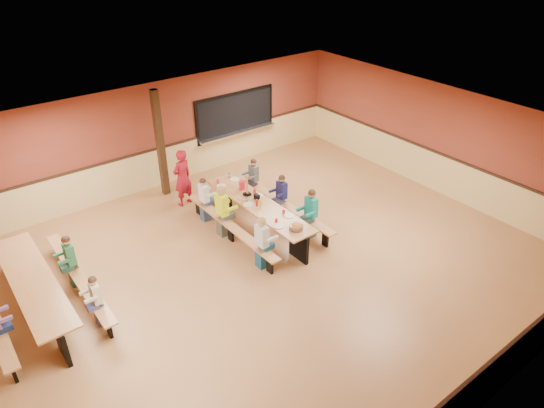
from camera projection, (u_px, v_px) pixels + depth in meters
ground at (265, 267)px, 10.84m from camera, size 12.00×12.00×0.00m
room_envelope at (265, 241)px, 10.49m from camera, size 12.04×10.04×3.02m
kitchen_pass_through at (236, 116)px, 14.83m from camera, size 2.78×0.28×1.38m
structural_post at (160, 144)px, 12.97m from camera, size 0.18×0.18×3.00m
cafeteria_table_main at (258, 211)px, 11.89m from camera, size 1.91×3.70×0.74m
cafeteria_table_second at (35, 288)px, 9.41m from camera, size 1.91×3.70×0.74m
seated_child_white_left at (262, 243)px, 10.54m from camera, size 0.39×0.32×1.26m
seated_adult_yellow at (222, 211)px, 11.62m from camera, size 0.42×0.35×1.32m
seated_child_grey_left at (204, 200)px, 12.23m from camera, size 0.36×0.29×1.18m
seated_child_teal_right at (311, 214)px, 11.58m from camera, size 0.40×0.32×1.26m
seated_child_navy_right at (282, 197)px, 12.37m from camera, size 0.36×0.29×1.19m
seated_child_char_right at (254, 179)px, 13.20m from camera, size 0.35×0.29×1.17m
seated_child_green_sec at (71, 261)px, 10.02m from camera, size 0.37×0.30×1.21m
seated_child_tan_sec at (97, 301)px, 9.05m from camera, size 0.32×0.27×1.12m
standing_woman at (182, 178)px, 12.82m from camera, size 0.65×0.50×1.59m
punch_pitcher at (242, 185)px, 12.34m from camera, size 0.16×0.16×0.22m
chip_bowl at (296, 226)px, 10.77m from camera, size 0.32×0.32×0.15m
napkin_dispenser at (257, 197)px, 11.93m from camera, size 0.10×0.14×0.13m
condiment_mustard at (260, 203)px, 11.65m from camera, size 0.06×0.06×0.17m
condiment_ketchup at (257, 203)px, 11.64m from camera, size 0.06×0.06×0.17m
table_paddle at (247, 190)px, 12.06m from camera, size 0.16×0.16×0.56m
place_settings at (258, 202)px, 11.75m from camera, size 0.65×3.30×0.11m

